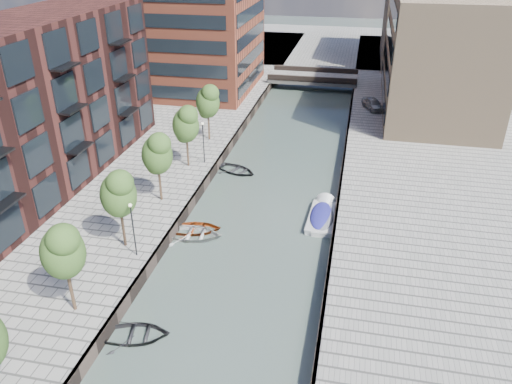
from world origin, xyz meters
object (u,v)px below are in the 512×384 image
(bridge, at_px, (313,78))
(tree_5, at_px, (186,123))
(motorboat_4, at_px, (324,218))
(car, at_px, (373,104))
(tree_6, at_px, (208,100))
(tree_4, at_px, (157,152))
(tree_2, at_px, (62,249))
(sloop_3, at_px, (193,237))
(sloop_2, at_px, (196,231))
(sloop_1, at_px, (136,337))
(motorboat_3, at_px, (322,215))
(sloop_4, at_px, (237,172))
(tree_3, at_px, (118,192))

(bridge, xyz_separation_m, tree_5, (-8.50, -33.00, 3.92))
(motorboat_4, xyz_separation_m, car, (3.70, 26.81, 1.49))
(tree_6, bearing_deg, car, 38.99)
(tree_4, distance_m, car, 33.10)
(motorboat_4, bearing_deg, tree_2, -131.83)
(sloop_3, bearing_deg, tree_2, 155.82)
(tree_4, bearing_deg, sloop_2, -34.79)
(sloop_1, distance_m, sloop_2, 11.85)
(motorboat_3, bearing_deg, bridge, 97.26)
(motorboat_3, bearing_deg, sloop_1, -120.39)
(sloop_3, height_order, sloop_4, sloop_3)
(tree_2, relative_size, tree_4, 1.00)
(bridge, xyz_separation_m, motorboat_3, (4.90, -38.46, -1.16))
(bridge, height_order, motorboat_3, bridge)
(sloop_2, bearing_deg, tree_6, -1.52)
(tree_5, bearing_deg, tree_3, -90.00)
(tree_2, bearing_deg, car, 67.62)
(tree_5, distance_m, tree_6, 7.00)
(sloop_1, bearing_deg, tree_6, -5.26)
(tree_5, bearing_deg, tree_2, -90.00)
(tree_4, bearing_deg, tree_6, 90.00)
(tree_5, xyz_separation_m, sloop_3, (3.85, -10.53, -5.31))
(motorboat_3, relative_size, motorboat_4, 1.10)
(tree_6, height_order, sloop_1, tree_6)
(bridge, relative_size, tree_6, 2.18)
(tree_2, distance_m, sloop_1, 6.66)
(bridge, distance_m, car, 14.88)
(sloop_2, bearing_deg, sloop_1, 166.35)
(tree_3, height_order, car, tree_3)
(sloop_3, bearing_deg, bridge, -10.10)
(tree_3, distance_m, sloop_4, 17.03)
(tree_5, relative_size, sloop_1, 1.45)
(bridge, xyz_separation_m, car, (8.79, -12.00, 0.31))
(tree_4, height_order, sloop_1, tree_4)
(tree_3, height_order, tree_6, same)
(tree_5, bearing_deg, tree_4, -90.00)
(sloop_1, relative_size, sloop_4, 0.99)
(motorboat_3, distance_m, motorboat_4, 0.41)
(sloop_1, xyz_separation_m, sloop_4, (0.39, 23.08, 0.00))
(sloop_3, distance_m, car, 34.31)
(tree_4, relative_size, tree_6, 1.00)
(bridge, xyz_separation_m, tree_3, (-8.50, -47.00, 3.92))
(bridge, bearing_deg, tree_4, -102.00)
(sloop_1, relative_size, sloop_3, 0.88)
(tree_6, bearing_deg, sloop_3, -77.61)
(tree_3, bearing_deg, car, 63.71)
(sloop_1, bearing_deg, tree_3, 14.78)
(sloop_4, bearing_deg, tree_5, 132.90)
(motorboat_3, relative_size, car, 1.37)
(tree_4, distance_m, sloop_1, 15.95)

